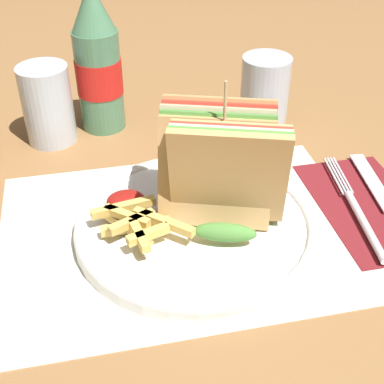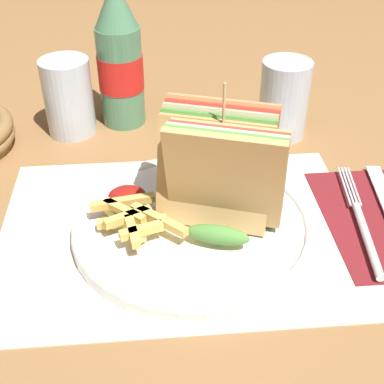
# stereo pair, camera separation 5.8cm
# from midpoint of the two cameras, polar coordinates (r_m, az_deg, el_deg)

# --- Properties ---
(ground_plane) EXTENTS (4.00, 4.00, 0.00)m
(ground_plane) POSITION_cam_midpoint_polar(r_m,az_deg,el_deg) (0.60, -5.27, -3.65)
(ground_plane) COLOR olive
(placemat) EXTENTS (0.40, 0.29, 0.00)m
(placemat) POSITION_cam_midpoint_polar(r_m,az_deg,el_deg) (0.59, -3.86, -4.32)
(placemat) COLOR silver
(placemat) RESTS_ON ground_plane
(plate_main) EXTENTS (0.26, 0.26, 0.02)m
(plate_main) POSITION_cam_midpoint_polar(r_m,az_deg,el_deg) (0.59, -2.44, -3.58)
(plate_main) COLOR white
(plate_main) RESTS_ON ground_plane
(club_sandwich) EXTENTS (0.14, 0.13, 0.16)m
(club_sandwich) POSITION_cam_midpoint_polar(r_m,az_deg,el_deg) (0.55, 0.26, 2.30)
(club_sandwich) COLOR tan
(club_sandwich) RESTS_ON plate_main
(fries_pile) EXTENTS (0.10, 0.09, 0.02)m
(fries_pile) POSITION_cam_midpoint_polar(r_m,az_deg,el_deg) (0.56, -8.98, -3.39)
(fries_pile) COLOR #E0B756
(fries_pile) RESTS_ON plate_main
(ketchup_blob) EXTENTS (0.04, 0.04, 0.02)m
(ketchup_blob) POSITION_cam_midpoint_polar(r_m,az_deg,el_deg) (0.60, -9.86, -0.99)
(ketchup_blob) COLOR maroon
(ketchup_blob) RESTS_ON plate_main
(napkin) EXTENTS (0.11, 0.20, 0.00)m
(napkin) POSITION_cam_midpoint_polar(r_m,az_deg,el_deg) (0.65, 15.89, -1.52)
(napkin) COLOR maroon
(napkin) RESTS_ON ground_plane
(fork) EXTENTS (0.04, 0.20, 0.01)m
(fork) POSITION_cam_midpoint_polar(r_m,az_deg,el_deg) (0.62, 14.87, -2.35)
(fork) COLOR silver
(fork) RESTS_ON napkin
(coke_bottle_near) EXTENTS (0.06, 0.06, 0.23)m
(coke_bottle_near) POSITION_cam_midpoint_polar(r_m,az_deg,el_deg) (0.76, -12.25, 13.33)
(coke_bottle_near) COLOR #4C7F5B
(coke_bottle_near) RESTS_ON ground_plane
(glass_near) EXTENTS (0.07, 0.07, 0.11)m
(glass_near) POSITION_cam_midpoint_polar(r_m,az_deg,el_deg) (0.76, 5.54, 10.27)
(glass_near) COLOR silver
(glass_near) RESTS_ON ground_plane
(glass_far) EXTENTS (0.07, 0.07, 0.11)m
(glass_far) POSITION_cam_midpoint_polar(r_m,az_deg,el_deg) (0.77, -17.22, 8.39)
(glass_far) COLOR silver
(glass_far) RESTS_ON ground_plane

